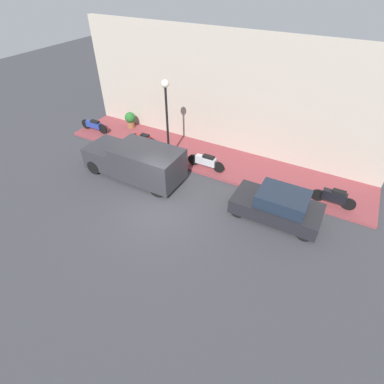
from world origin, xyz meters
TOP-DOWN VIEW (x-y plane):
  - ground_plane at (0.00, 0.00)m, footprint 60.00×60.00m
  - sidewalk at (4.95, 0.00)m, footprint 3.12×17.77m
  - building_facade at (6.66, 0.00)m, footprint 0.30×17.77m
  - parked_car at (2.08, -4.87)m, footprint 1.84×3.81m
  - delivery_van at (1.66, 2.49)m, footprint 2.03×5.26m
  - motorcycle_red at (4.26, 3.89)m, footprint 0.30×1.80m
  - motorcycle_blue at (4.27, 7.84)m, footprint 0.30×2.09m
  - motorcycle_black at (3.96, -6.93)m, footprint 0.30×1.95m
  - scooter_silver at (3.86, -0.48)m, footprint 0.30×2.12m
  - streetlamp at (3.79, 1.81)m, footprint 0.39×0.39m
  - potted_plant at (5.86, 6.11)m, footprint 0.69×0.69m

SIDE VIEW (x-z plane):
  - ground_plane at x=0.00m, z-range 0.00..0.00m
  - sidewalk at x=4.95m, z-range 0.00..0.15m
  - motorcycle_blue at x=4.27m, z-range 0.20..0.96m
  - motorcycle_red at x=4.26m, z-range 0.19..0.97m
  - scooter_silver at x=3.86m, z-range 0.19..1.01m
  - motorcycle_black at x=3.96m, z-range 0.18..1.04m
  - parked_car at x=2.08m, z-range -0.04..1.35m
  - potted_plant at x=5.86m, z-range 0.22..1.26m
  - delivery_van at x=1.66m, z-range 0.03..1.84m
  - building_facade at x=6.66m, z-range 0.00..6.49m
  - streetlamp at x=3.79m, z-range 1.10..5.49m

